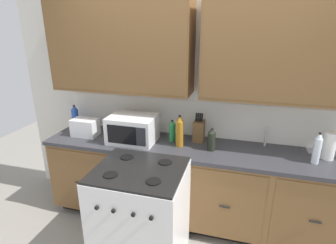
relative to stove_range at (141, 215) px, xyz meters
name	(u,v)px	position (x,y,z in m)	size (l,w,h in m)	color
ground_plane	(184,238)	(0.33, 0.33, -0.47)	(8.00, 8.00, 0.00)	gray
wall_unit	(198,72)	(0.33, 0.83, 1.16)	(4.27, 0.40, 2.38)	silver
counter_run	(191,184)	(0.33, 0.63, 0.00)	(3.10, 0.64, 0.91)	black
stove_range	(141,215)	(0.00, 0.00, 0.00)	(0.76, 0.68, 0.95)	white
microwave	(133,129)	(-0.30, 0.59, 0.58)	(0.48, 0.37, 0.28)	white
toaster	(85,127)	(-0.87, 0.60, 0.53)	(0.28, 0.18, 0.19)	white
knife_block	(199,130)	(0.37, 0.79, 0.55)	(0.11, 0.14, 0.31)	brown
sink_faucet	(266,137)	(1.04, 0.84, 0.54)	(0.02, 0.02, 0.20)	#B2B5BA
paper_towel_roll	(329,146)	(1.58, 0.70, 0.57)	(0.12, 0.12, 0.26)	white
bottle_amber	(180,131)	(0.20, 0.61, 0.60)	(0.08, 0.08, 0.33)	#9E6619
bottle_clear	(317,148)	(1.45, 0.58, 0.58)	(0.06, 0.06, 0.29)	silver
bottle_blue	(75,117)	(-1.12, 0.80, 0.57)	(0.08, 0.08, 0.28)	blue
bottle_dark	(211,140)	(0.52, 0.60, 0.55)	(0.08, 0.08, 0.23)	black
bottle_green	(172,131)	(0.10, 0.71, 0.55)	(0.07, 0.07, 0.23)	#237A38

